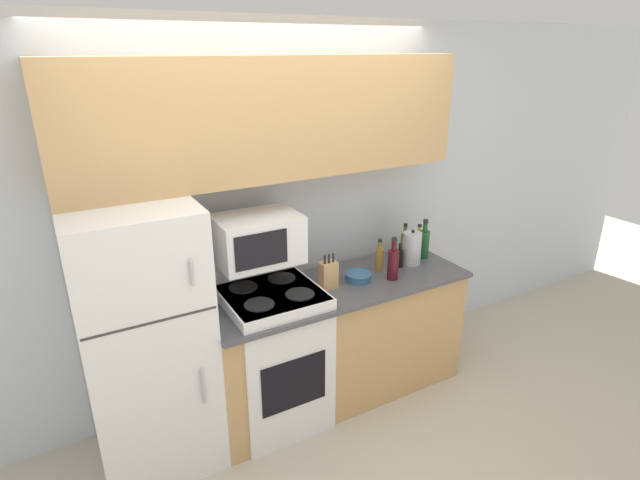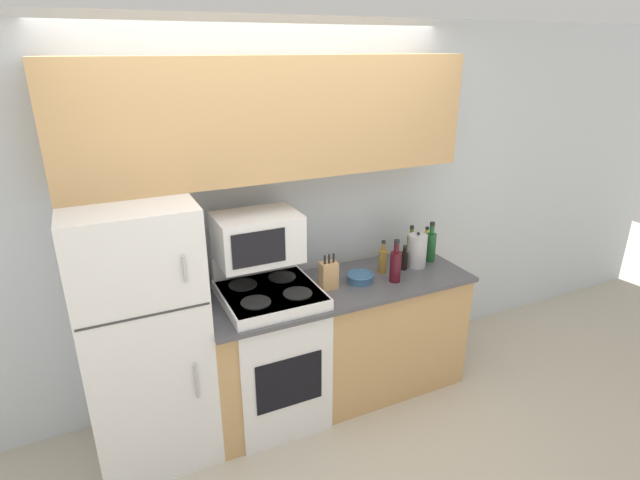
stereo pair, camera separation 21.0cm
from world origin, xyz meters
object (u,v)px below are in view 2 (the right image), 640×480
at_px(bowl, 360,277).
at_px(bottle_vinegar, 383,260).
at_px(stove, 272,352).
at_px(bottle_wine_green, 431,246).
at_px(refrigerator, 144,334).
at_px(microwave, 257,237).
at_px(bottle_soy_sauce, 404,260).
at_px(knife_block, 329,275).
at_px(kettle, 417,251).
at_px(bottle_olive_oil, 411,246).
at_px(bottle_cooking_spray, 426,244).
at_px(bottle_wine_red, 395,265).

distance_m(bowl, bottle_vinegar, 0.23).
height_order(stove, bottle_wine_green, bottle_wine_green).
distance_m(refrigerator, microwave, 0.87).
relative_size(bowl, bottle_soy_sauce, 1.02).
xyz_separation_m(knife_block, bottle_soy_sauce, (0.62, 0.04, -0.02)).
bearing_deg(kettle, bottle_olive_oil, 73.09).
bearing_deg(bottle_olive_oil, bottle_cooking_spray, 7.28).
relative_size(refrigerator, stove, 1.45).
xyz_separation_m(microwave, bottle_cooking_spray, (1.36, 0.08, -0.30)).
xyz_separation_m(bottle_vinegar, kettle, (0.28, -0.01, 0.03)).
bearing_deg(bowl, bottle_cooking_spray, 16.38).
relative_size(knife_block, bottle_cooking_spray, 1.10).
height_order(bottle_wine_red, bottle_soy_sauce, bottle_wine_red).
height_order(knife_block, bowl, knife_block).
height_order(refrigerator, bottle_olive_oil, refrigerator).
relative_size(bottle_wine_green, bottle_wine_red, 1.00).
relative_size(microwave, knife_block, 2.10).
distance_m(bottle_wine_red, bottle_cooking_spray, 0.56).
height_order(bowl, bottle_olive_oil, bottle_olive_oil).
xyz_separation_m(refrigerator, bottle_cooking_spray, (2.09, 0.13, 0.16)).
bearing_deg(bottle_wine_green, knife_block, -174.30).
height_order(stove, knife_block, knife_block).
bearing_deg(stove, microwave, 104.63).
xyz_separation_m(refrigerator, knife_block, (1.16, -0.07, 0.17)).
bearing_deg(bottle_wine_red, knife_block, 167.79).
relative_size(microwave, bottle_wine_green, 1.70).
distance_m(bottle_wine_green, kettle, 0.16).
bearing_deg(bottle_soy_sauce, knife_block, -176.21).
height_order(knife_block, bottle_cooking_spray, knife_block).
relative_size(knife_block, bottle_soy_sauce, 1.35).
bearing_deg(bottle_wine_green, bowl, -172.07).
relative_size(refrigerator, kettle, 6.14).
height_order(refrigerator, kettle, refrigerator).
bearing_deg(refrigerator, bottle_vinegar, -0.52).
xyz_separation_m(bottle_wine_red, bottle_cooking_spray, (0.47, 0.30, -0.03)).
distance_m(knife_block, bowl, 0.24).
height_order(bottle_soy_sauce, bottle_vinegar, bottle_vinegar).
bearing_deg(bottle_cooking_spray, refrigerator, -176.45).
xyz_separation_m(knife_block, bowl, (0.24, -0.00, -0.06)).
xyz_separation_m(bottle_wine_red, kettle, (0.28, 0.14, 0.00)).
bearing_deg(refrigerator, bottle_cooking_spray, 3.55).
distance_m(bottle_wine_red, bottle_soy_sauce, 0.22).
bearing_deg(kettle, refrigerator, 179.24).
bearing_deg(kettle, bottle_cooking_spray, 38.21).
distance_m(stove, bowl, 0.77).
relative_size(microwave, bowl, 2.78).
bearing_deg(knife_block, bottle_cooking_spray, 12.24).
bearing_deg(bowl, knife_block, 179.55).
bearing_deg(refrigerator, microwave, 4.24).
distance_m(knife_block, bottle_vinegar, 0.45).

